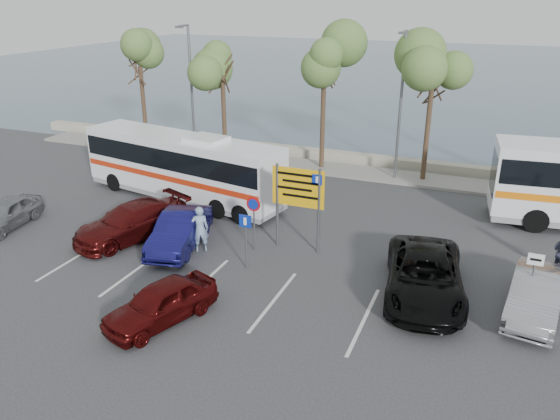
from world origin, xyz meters
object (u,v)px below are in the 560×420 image
at_px(suv_black, 424,276).
at_px(pedestrian_near, 200,229).
at_px(car_blue, 180,231).
at_px(car_maroon, 132,222).
at_px(street_lamp_right, 401,99).
at_px(coach_bus_left, 182,169).
at_px(direction_sign, 298,194).
at_px(car_silver_b, 536,295).
at_px(street_lamp_left, 191,85).
at_px(car_red, 161,303).
at_px(car_silver_a, 5,214).

xyz_separation_m(suv_black, pedestrian_near, (-9.05, 0.16, 0.19)).
bearing_deg(car_blue, car_maroon, 167.25).
relative_size(street_lamp_right, car_maroon, 1.55).
relative_size(car_maroon, pedestrian_near, 2.64).
bearing_deg(coach_bus_left, direction_sign, -23.76).
height_order(coach_bus_left, car_maroon, coach_bus_left).
distance_m(street_lamp_right, car_silver_b, 14.44).
height_order(direction_sign, car_silver_b, direction_sign).
height_order(street_lamp_left, street_lamp_right, same).
height_order(car_maroon, pedestrian_near, pedestrian_near).
xyz_separation_m(direction_sign, car_silver_b, (9.00, -1.70, -1.71)).
bearing_deg(car_silver_b, car_red, -148.71).
relative_size(coach_bus_left, car_maroon, 2.22).
height_order(car_silver_a, car_blue, car_blue).
bearing_deg(car_maroon, car_red, -24.06).
height_order(suv_black, car_silver_b, suv_black).
height_order(car_silver_a, car_red, car_red).
bearing_deg(car_red, car_maroon, 153.95).
xyz_separation_m(street_lamp_right, car_blue, (-6.60, -12.02, -3.86)).
bearing_deg(street_lamp_right, coach_bus_left, -143.54).
distance_m(direction_sign, car_blue, 5.19).
bearing_deg(car_red, coach_bus_left, 138.04).
height_order(street_lamp_right, car_red, street_lamp_right).
bearing_deg(car_silver_a, street_lamp_right, 32.80).
height_order(car_maroon, car_silver_b, car_maroon).
bearing_deg(street_lamp_right, car_silver_b, -59.78).
relative_size(street_lamp_left, street_lamp_right, 1.00).
xyz_separation_m(street_lamp_right, car_maroon, (-9.00, -12.02, -3.85)).
bearing_deg(coach_bus_left, car_maroon, -84.29).
xyz_separation_m(car_silver_b, pedestrian_near, (-12.62, -0.01, 0.26)).
relative_size(direction_sign, car_red, 0.92).
height_order(direction_sign, pedestrian_near, direction_sign).
xyz_separation_m(street_lamp_left, car_maroon, (4.00, -12.02, -3.85)).
bearing_deg(car_maroon, street_lamp_left, 130.52).
distance_m(street_lamp_right, car_maroon, 15.50).
bearing_deg(pedestrian_near, car_silver_a, -26.38).
xyz_separation_m(car_silver_a, pedestrian_near, (9.38, 1.21, 0.32)).
bearing_deg(car_silver_b, street_lamp_right, 127.44).
height_order(car_blue, pedestrian_near, pedestrian_near).
xyz_separation_m(car_silver_a, car_maroon, (6.00, 1.22, 0.09)).
bearing_deg(car_silver_b, car_maroon, -172.77).
distance_m(direction_sign, car_maroon, 7.40).
relative_size(car_red, car_silver_b, 0.90).
bearing_deg(car_silver_a, car_maroon, 2.87).
relative_size(street_lamp_right, direction_sign, 2.23).
distance_m(direction_sign, suv_black, 5.97).
bearing_deg(pedestrian_near, suv_black, 145.23).
relative_size(car_silver_a, pedestrian_near, 1.97).
relative_size(car_silver_a, car_red, 0.98).
relative_size(street_lamp_right, car_red, 2.04).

